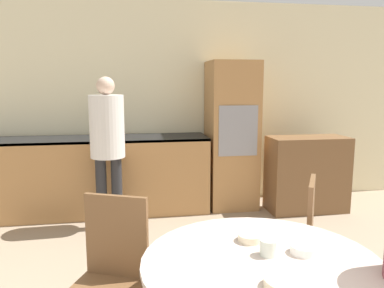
# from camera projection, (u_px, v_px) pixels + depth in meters

# --- Properties ---
(wall_back) EXTENTS (6.64, 0.05, 2.60)m
(wall_back) POSITION_uv_depth(u_px,v_px,m) (164.00, 104.00, 4.85)
(wall_back) COLOR beige
(wall_back) RESTS_ON ground_plane
(kitchen_counter) EXTENTS (2.96, 0.60, 0.93)m
(kitchen_counter) POSITION_uv_depth(u_px,v_px,m) (85.00, 175.00, 4.48)
(kitchen_counter) COLOR #AD7A47
(kitchen_counter) RESTS_ON ground_plane
(oven_unit) EXTENTS (0.59, 0.59, 1.84)m
(oven_unit) POSITION_uv_depth(u_px,v_px,m) (231.00, 135.00, 4.72)
(oven_unit) COLOR #AD7A47
(oven_unit) RESTS_ON ground_plane
(sideboard) EXTENTS (0.95, 0.45, 0.92)m
(sideboard) POSITION_uv_depth(u_px,v_px,m) (307.00, 174.00, 4.61)
(sideboard) COLOR brown
(sideboard) RESTS_ON ground_plane
(chair_far_left) EXTENTS (0.53, 0.53, 0.94)m
(chair_far_left) POSITION_uv_depth(u_px,v_px,m) (111.00, 271.00, 2.09)
(chair_far_left) COLOR brown
(chair_far_left) RESTS_ON ground_plane
(chair_far_right) EXTENTS (0.55, 0.55, 0.94)m
(chair_far_right) POSITION_uv_depth(u_px,v_px,m) (295.00, 238.00, 2.54)
(chair_far_right) COLOR brown
(chair_far_right) RESTS_ON ground_plane
(person_standing) EXTENTS (0.36, 0.36, 1.63)m
(person_standing) POSITION_uv_depth(u_px,v_px,m) (107.00, 137.00, 3.94)
(person_standing) COLOR #262628
(person_standing) RESTS_ON ground_plane
(cup) EXTENTS (0.08, 0.08, 0.08)m
(cup) POSITION_uv_depth(u_px,v_px,m) (268.00, 248.00, 1.81)
(cup) COLOR silver
(cup) RESTS_ON dining_table
(bowl_near) EXTENTS (0.13, 0.13, 0.04)m
(bowl_near) POSITION_uv_depth(u_px,v_px,m) (304.00, 249.00, 1.84)
(bowl_near) COLOR white
(bowl_near) RESTS_ON dining_table
(bowl_centre) EXTENTS (0.18, 0.18, 0.04)m
(bowl_centre) POSITION_uv_depth(u_px,v_px,m) (286.00, 284.00, 1.52)
(bowl_centre) COLOR beige
(bowl_centre) RESTS_ON dining_table
(bowl_far) EXTENTS (0.13, 0.13, 0.04)m
(bowl_far) POSITION_uv_depth(u_px,v_px,m) (250.00, 238.00, 1.98)
(bowl_far) COLOR beige
(bowl_far) RESTS_ON dining_table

